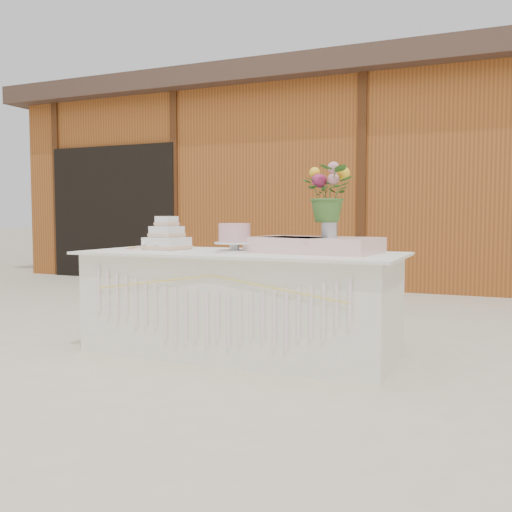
{
  "coord_description": "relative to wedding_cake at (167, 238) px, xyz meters",
  "views": [
    {
      "loc": [
        1.79,
        -3.85,
        1.04
      ],
      "look_at": [
        0.0,
        0.3,
        0.72
      ],
      "focal_mm": 40.0,
      "sensor_mm": 36.0,
      "label": 1
    }
  ],
  "objects": [
    {
      "name": "cake_table",
      "position": [
        0.67,
        -0.05,
        -0.47
      ],
      "size": [
        2.4,
        1.0,
        0.77
      ],
      "color": "white",
      "rests_on": "ground"
    },
    {
      "name": "barn",
      "position": [
        0.65,
        5.95,
        0.82
      ],
      "size": [
        12.6,
        4.6,
        3.3
      ],
      "color": "brown",
      "rests_on": "ground"
    },
    {
      "name": "satin_runner",
      "position": [
        1.21,
        0.07,
        -0.03
      ],
      "size": [
        0.97,
        0.64,
        0.11
      ],
      "primitive_type": "cube",
      "rotation": [
        0.0,
        0.0,
        -0.13
      ],
      "color": "beige",
      "rests_on": "cake_table"
    },
    {
      "name": "ground",
      "position": [
        0.67,
        -0.04,
        -0.86
      ],
      "size": [
        80.0,
        80.0,
        0.0
      ],
      "primitive_type": "plane",
      "color": "beige",
      "rests_on": "ground"
    },
    {
      "name": "bouquet",
      "position": [
        1.33,
        0.05,
        0.38
      ],
      "size": [
        0.37,
        0.32,
        0.4
      ],
      "primitive_type": "imported",
      "rotation": [
        0.0,
        0.0,
        0.02
      ],
      "color": "#3C6729",
      "rests_on": "flower_vase"
    },
    {
      "name": "flower_vase",
      "position": [
        1.33,
        0.05,
        0.1
      ],
      "size": [
        0.12,
        0.12,
        0.16
      ],
      "primitive_type": "cylinder",
      "color": "silver",
      "rests_on": "satin_runner"
    },
    {
      "name": "wedding_cake",
      "position": [
        0.0,
        0.0,
        0.0
      ],
      "size": [
        0.34,
        0.34,
        0.27
      ],
      "rotation": [
        0.0,
        0.0,
        -0.15
      ],
      "color": "white",
      "rests_on": "cake_table"
    },
    {
      "name": "loose_flowers",
      "position": [
        -0.33,
        0.02,
        -0.08
      ],
      "size": [
        0.16,
        0.36,
        0.02
      ],
      "primitive_type": null,
      "rotation": [
        0.0,
        0.0,
        0.05
      ],
      "color": "#CF7E8F",
      "rests_on": "cake_table"
    },
    {
      "name": "pink_cake_stand",
      "position": [
        0.65,
        -0.1,
        0.03
      ],
      "size": [
        0.3,
        0.3,
        0.21
      ],
      "color": "white",
      "rests_on": "cake_table"
    }
  ]
}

